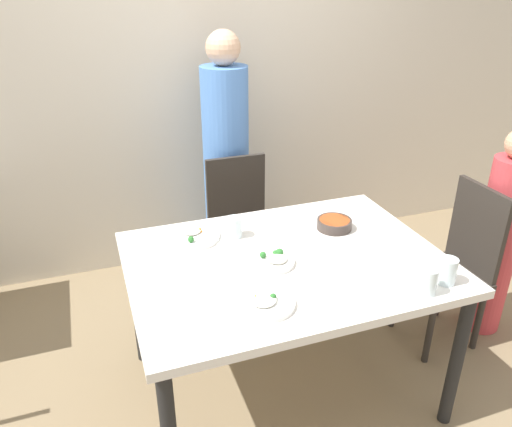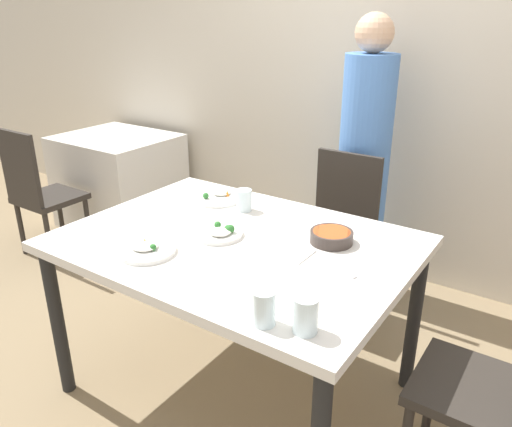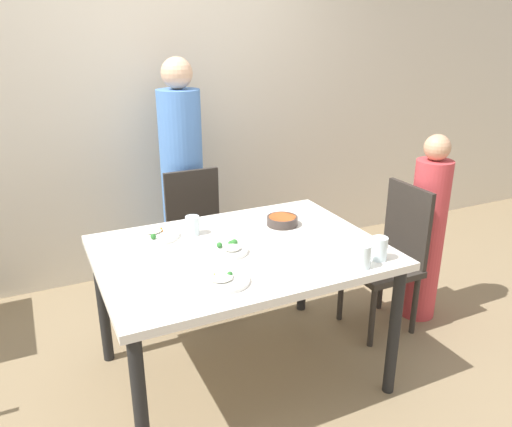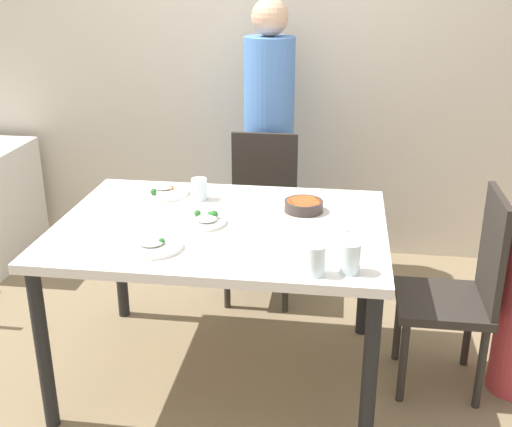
# 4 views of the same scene
# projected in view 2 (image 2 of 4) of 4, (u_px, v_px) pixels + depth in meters

# --- Properties ---
(ground_plane) EXTENTS (10.00, 10.00, 0.00)m
(ground_plane) POSITION_uv_depth(u_px,v_px,m) (238.00, 386.00, 2.38)
(ground_plane) COLOR #847051
(wall_back) EXTENTS (10.00, 0.06, 2.70)m
(wall_back) POSITION_uv_depth(u_px,v_px,m) (383.00, 66.00, 3.05)
(wall_back) COLOR beige
(wall_back) RESTS_ON ground_plane
(dining_table) EXTENTS (1.43, 1.05, 0.78)m
(dining_table) POSITION_uv_depth(u_px,v_px,m) (236.00, 256.00, 2.12)
(dining_table) COLOR silver
(dining_table) RESTS_ON ground_plane
(chair_adult_spot) EXTENTS (0.40, 0.40, 0.94)m
(chair_adult_spot) POSITION_uv_depth(u_px,v_px,m) (337.00, 233.00, 2.82)
(chair_adult_spot) COLOR #2D2823
(chair_adult_spot) RESTS_ON ground_plane
(chair_child_spot) EXTENTS (0.40, 0.40, 0.94)m
(chair_child_spot) POSITION_uv_depth(u_px,v_px,m) (499.00, 380.00, 1.70)
(chair_child_spot) COLOR #2D2823
(chair_child_spot) RESTS_ON ground_plane
(person_adult) EXTENTS (0.30, 0.30, 1.66)m
(person_adult) POSITION_uv_depth(u_px,v_px,m) (363.00, 171.00, 2.96)
(person_adult) COLOR #5184D1
(person_adult) RESTS_ON ground_plane
(bowl_curry) EXTENTS (0.18, 0.18, 0.05)m
(bowl_curry) POSITION_uv_depth(u_px,v_px,m) (332.00, 236.00, 2.05)
(bowl_curry) COLOR #3D332D
(bowl_curry) RESTS_ON dining_table
(plate_rice_adult) EXTENTS (0.21, 0.21, 0.05)m
(plate_rice_adult) POSITION_uv_depth(u_px,v_px,m) (219.00, 233.00, 2.11)
(plate_rice_adult) COLOR white
(plate_rice_adult) RESTS_ON dining_table
(plate_rice_child) EXTENTS (0.26, 0.26, 0.05)m
(plate_rice_child) POSITION_uv_depth(u_px,v_px,m) (218.00, 197.00, 2.53)
(plate_rice_child) COLOR white
(plate_rice_child) RESTS_ON dining_table
(plate_noodles) EXTENTS (0.23, 0.23, 0.04)m
(plate_noodles) POSITION_uv_depth(u_px,v_px,m) (146.00, 250.00, 1.97)
(plate_noodles) COLOR white
(plate_noodles) RESTS_ON dining_table
(glass_water_tall) EXTENTS (0.08, 0.08, 0.10)m
(glass_water_tall) POSITION_uv_depth(u_px,v_px,m) (244.00, 200.00, 2.37)
(glass_water_tall) COLOR silver
(glass_water_tall) RESTS_ON dining_table
(glass_water_short) EXTENTS (0.08, 0.08, 0.12)m
(glass_water_short) POSITION_uv_depth(u_px,v_px,m) (306.00, 315.00, 1.47)
(glass_water_short) COLOR silver
(glass_water_short) RESTS_ON dining_table
(glass_water_center) EXTENTS (0.07, 0.07, 0.11)m
(glass_water_center) POSITION_uv_depth(u_px,v_px,m) (264.00, 308.00, 1.50)
(glass_water_center) COLOR silver
(glass_water_center) RESTS_ON dining_table
(napkin_folded) EXTENTS (0.14, 0.14, 0.01)m
(napkin_folded) POSITION_uv_depth(u_px,v_px,m) (292.00, 253.00, 1.96)
(napkin_folded) COLOR white
(napkin_folded) RESTS_ON dining_table
(fork_steel) EXTENTS (0.17, 0.10, 0.01)m
(fork_steel) POSITION_uv_depth(u_px,v_px,m) (340.00, 267.00, 1.85)
(fork_steel) COLOR silver
(fork_steel) RESTS_ON dining_table
(background_table) EXTENTS (0.86, 0.74, 0.74)m
(background_table) POSITION_uv_depth(u_px,v_px,m) (120.00, 181.00, 4.08)
(background_table) COLOR silver
(background_table) RESTS_ON ground_plane
(chair_background) EXTENTS (0.40, 0.40, 0.94)m
(chair_background) POSITION_uv_depth(u_px,v_px,m) (39.00, 191.00, 3.48)
(chair_background) COLOR #2D2823
(chair_background) RESTS_ON ground_plane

